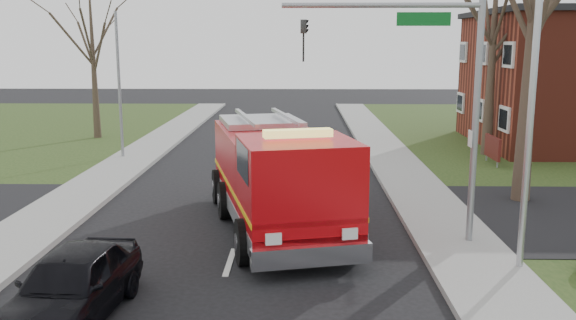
{
  "coord_description": "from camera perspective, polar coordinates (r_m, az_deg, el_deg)",
  "views": [
    {
      "loc": [
        1.8,
        -14.82,
        5.54
      ],
      "look_at": [
        1.42,
        3.55,
        2.0
      ],
      "focal_mm": 38.0,
      "sensor_mm": 36.0,
      "label": 1
    }
  ],
  "objects": [
    {
      "name": "ground",
      "position": [
        15.92,
        -5.46,
        -9.51
      ],
      "size": [
        120.0,
        120.0,
        0.0
      ],
      "primitive_type": "plane",
      "color": "black",
      "rests_on": "ground"
    },
    {
      "name": "sidewalk_right",
      "position": [
        16.4,
        16.89,
        -9.05
      ],
      "size": [
        2.4,
        80.0,
        0.15
      ],
      "primitive_type": "cube",
      "color": "gray",
      "rests_on": "ground"
    },
    {
      "name": "health_center_sign",
      "position": [
        29.05,
        18.59,
        1.1
      ],
      "size": [
        0.12,
        2.0,
        1.4
      ],
      "color": "#521613",
      "rests_on": "ground"
    },
    {
      "name": "bare_tree_far",
      "position": [
        31.22,
        18.74,
        12.08
      ],
      "size": [
        5.25,
        5.25,
        10.5
      ],
      "color": "#3E2E24",
      "rests_on": "ground"
    },
    {
      "name": "bare_tree_left",
      "position": [
        36.77,
        -17.85,
        10.43
      ],
      "size": [
        4.5,
        4.5,
        9.0
      ],
      "color": "#3E2E24",
      "rests_on": "ground"
    },
    {
      "name": "traffic_signal_mast",
      "position": [
        16.69,
        13.09,
        7.77
      ],
      "size": [
        5.29,
        0.18,
        6.8
      ],
      "color": "gray",
      "rests_on": "ground"
    },
    {
      "name": "streetlight_pole",
      "position": [
        15.32,
        21.73,
        6.44
      ],
      "size": [
        1.48,
        0.16,
        8.4
      ],
      "color": "#B7BABF",
      "rests_on": "ground"
    },
    {
      "name": "utility_pole_far",
      "position": [
        30.14,
        -15.51,
        6.63
      ],
      "size": [
        0.14,
        0.14,
        7.0
      ],
      "primitive_type": "cylinder",
      "color": "gray",
      "rests_on": "ground"
    },
    {
      "name": "fire_engine",
      "position": [
        18.16,
        -1.01,
        -1.81
      ],
      "size": [
        4.84,
        8.91,
        3.41
      ],
      "rotation": [
        0.0,
        0.0,
        0.24
      ],
      "color": "#B8080D",
      "rests_on": "ground"
    },
    {
      "name": "parked_car_maroon",
      "position": [
        13.24,
        -19.61,
        -10.98
      ],
      "size": [
        2.11,
        4.51,
        1.49
      ],
      "primitive_type": "imported",
      "rotation": [
        0.0,
        0.0,
        -0.08
      ],
      "color": "black",
      "rests_on": "ground"
    }
  ]
}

